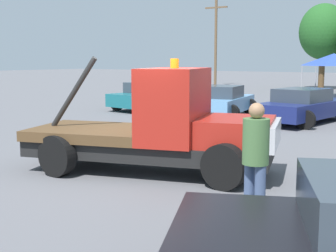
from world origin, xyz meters
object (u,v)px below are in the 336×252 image
parked_car_skyblue (221,102)px  parked_car_teal (150,96)px  tree_left (323,32)px  utility_pole (216,39)px  canopy_tent_blue (334,60)px  person_near_truck (256,153)px  parked_car_navy (304,106)px  tow_truck (163,129)px

parked_car_skyblue → parked_car_teal: bearing=71.7°
tree_left → utility_pole: (-9.45, -0.59, -0.35)m
parked_car_skyblue → utility_pole: size_ratio=0.57×
utility_pole → canopy_tent_blue: bearing=-29.6°
tree_left → parked_car_teal: bearing=-97.2°
person_near_truck → utility_pole: size_ratio=0.23×
canopy_tent_blue → tree_left: bearing=110.4°
parked_car_navy → canopy_tent_blue: (-2.36, 13.48, 1.77)m
person_near_truck → canopy_tent_blue: bearing=32.0°
parked_car_teal → utility_pole: (-6.88, 19.83, 3.62)m
parked_car_navy → utility_pole: size_ratio=0.64×
person_near_truck → tree_left: tree_left is taller
utility_pole → parked_car_navy: bearing=-54.4°
parked_car_skyblue → parked_car_navy: bearing=-98.8°
parked_car_skyblue → parked_car_navy: (3.55, 0.05, 0.00)m
person_near_truck → parked_car_navy: person_near_truck is taller
tow_truck → canopy_tent_blue: bearing=79.2°
parked_car_navy → canopy_tent_blue: 13.80m
tow_truck → tree_left: 31.37m
person_near_truck → utility_pole: bearing=48.9°
parked_car_skyblue → tree_left: bearing=-5.1°
parked_car_skyblue → utility_pole: utility_pole is taller
parked_car_teal → parked_car_navy: 7.77m
tree_left → utility_pole: size_ratio=0.86×
tow_truck → parked_car_teal: 12.88m
canopy_tent_blue → tree_left: tree_left is taller
parked_car_teal → parked_car_navy: size_ratio=0.88×
parked_car_navy → tree_left: bearing=22.4°
parked_car_skyblue → tree_left: 21.51m
parked_car_teal → parked_car_skyblue: (4.20, -0.65, -0.00)m
tow_truck → person_near_truck: bearing=-48.0°
canopy_tent_blue → utility_pole: 14.22m
parked_car_teal → parked_car_skyblue: bearing=-90.7°
parked_car_navy → tree_left: tree_left is taller
person_near_truck → canopy_tent_blue: (-5.19, 24.92, 1.37)m
parked_car_skyblue → utility_pole: (-11.08, 20.48, 3.62)m
tow_truck → utility_pole: utility_pole is taller
parked_car_skyblue → canopy_tent_blue: canopy_tent_blue is taller
canopy_tent_blue → utility_pole: utility_pole is taller
person_near_truck → parked_car_skyblue: bearing=49.4°
tow_truck → canopy_tent_blue: (-2.34, 23.18, 1.47)m
tow_truck → tree_left: bearing=82.9°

